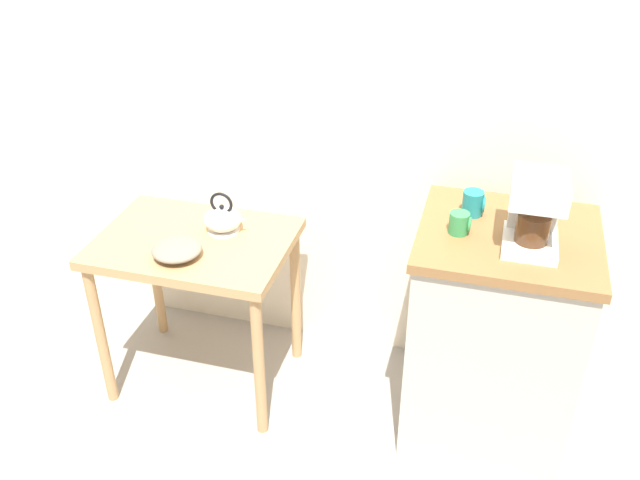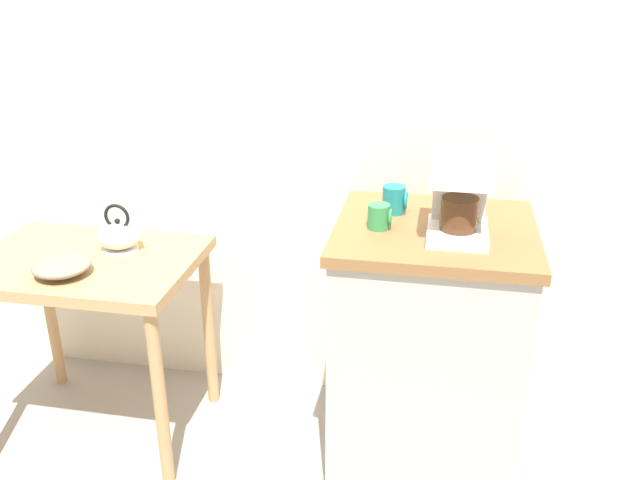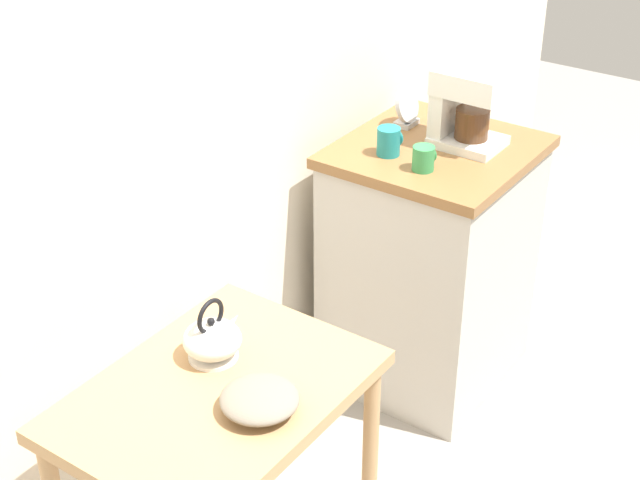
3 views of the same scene
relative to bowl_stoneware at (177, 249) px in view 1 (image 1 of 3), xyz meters
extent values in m
plane|color=gray|center=(0.61, 0.18, -0.75)|extent=(8.00, 8.00, 0.00)
cube|color=beige|center=(0.71, 0.60, 0.65)|extent=(4.40, 0.10, 2.80)
cube|color=tan|center=(0.00, 0.14, -0.05)|extent=(0.76, 0.56, 0.04)
cylinder|color=tan|center=(-0.34, -0.10, -0.41)|extent=(0.04, 0.04, 0.68)
cylinder|color=tan|center=(0.34, -0.10, -0.41)|extent=(0.04, 0.04, 0.68)
cylinder|color=tan|center=(-0.34, 0.38, -0.41)|extent=(0.04, 0.04, 0.68)
cylinder|color=tan|center=(0.34, 0.38, -0.41)|extent=(0.04, 0.04, 0.68)
cube|color=#BCB7AD|center=(1.19, 0.20, -0.32)|extent=(0.60, 0.56, 0.87)
cube|color=olive|center=(1.19, 0.20, 0.13)|extent=(0.63, 0.59, 0.04)
cylinder|color=gray|center=(0.00, 0.00, -0.03)|extent=(0.09, 0.09, 0.01)
ellipsoid|color=gray|center=(0.00, 0.00, 0.00)|extent=(0.19, 0.19, 0.05)
cylinder|color=white|center=(0.09, 0.22, -0.03)|extent=(0.13, 0.13, 0.01)
ellipsoid|color=white|center=(0.09, 0.22, 0.02)|extent=(0.15, 0.15, 0.09)
cone|color=white|center=(0.17, 0.22, 0.03)|extent=(0.07, 0.03, 0.05)
sphere|color=black|center=(0.09, 0.22, 0.08)|extent=(0.02, 0.02, 0.02)
torus|color=black|center=(0.09, 0.22, 0.09)|extent=(0.09, 0.01, 0.09)
cube|color=white|center=(1.26, 0.12, 0.16)|extent=(0.18, 0.22, 0.03)
cube|color=white|center=(1.26, 0.20, 0.28)|extent=(0.16, 0.05, 0.26)
cube|color=white|center=(1.26, 0.12, 0.37)|extent=(0.18, 0.22, 0.08)
cylinder|color=#4C2D19|center=(1.26, 0.11, 0.23)|extent=(0.11, 0.11, 0.10)
cylinder|color=teal|center=(1.05, 0.30, 0.20)|extent=(0.07, 0.07, 0.09)
torus|color=teal|center=(1.09, 0.30, 0.20)|extent=(0.01, 0.06, 0.06)
cylinder|color=#338C4C|center=(1.02, 0.15, 0.19)|extent=(0.07, 0.07, 0.08)
torus|color=#338C4C|center=(1.05, 0.15, 0.19)|extent=(0.01, 0.05, 0.05)
cube|color=#B2B5BA|center=(1.29, 0.37, 0.16)|extent=(0.08, 0.06, 0.02)
cylinder|color=#B2B5BA|center=(1.29, 0.37, 0.22)|extent=(0.12, 0.05, 0.12)
cylinder|color=black|center=(1.29, 0.37, 0.22)|extent=(0.10, 0.04, 0.10)
camera|label=1|loc=(1.10, -1.97, 1.39)|focal=38.70mm
camera|label=2|loc=(1.20, -1.79, 0.93)|focal=37.59mm
camera|label=3|loc=(-1.35, -1.11, 1.44)|focal=53.56mm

